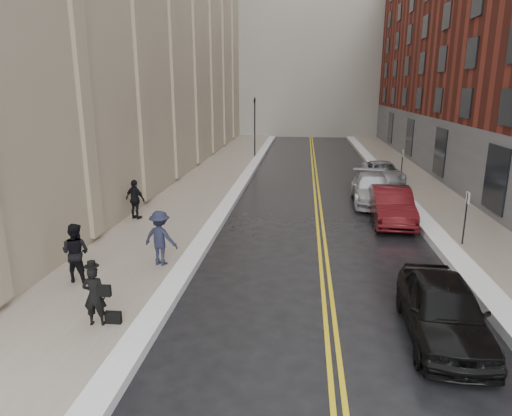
% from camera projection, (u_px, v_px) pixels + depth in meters
% --- Properties ---
extents(ground, '(160.00, 160.00, 0.00)m').
position_uv_depth(ground, '(228.00, 350.00, 10.87)').
color(ground, black).
rests_on(ground, ground).
extents(sidewalk_left, '(4.00, 64.00, 0.15)m').
position_uv_depth(sidewalk_left, '(197.00, 193.00, 26.69)').
color(sidewalk_left, gray).
rests_on(sidewalk_left, ground).
extents(sidewalk_right, '(3.00, 64.00, 0.15)m').
position_uv_depth(sidewalk_right, '(435.00, 198.00, 25.32)').
color(sidewalk_right, gray).
rests_on(sidewalk_right, ground).
extents(lane_stripe_a, '(0.12, 64.00, 0.01)m').
position_uv_depth(lane_stripe_a, '(315.00, 197.00, 26.01)').
color(lane_stripe_a, gold).
rests_on(lane_stripe_a, ground).
extents(lane_stripe_b, '(0.12, 64.00, 0.01)m').
position_uv_depth(lane_stripe_b, '(319.00, 197.00, 25.98)').
color(lane_stripe_b, gold).
rests_on(lane_stripe_b, ground).
extents(snow_ridge_left, '(0.70, 60.80, 0.26)m').
position_uv_depth(snow_ridge_left, '(236.00, 193.00, 26.44)').
color(snow_ridge_left, white).
rests_on(snow_ridge_left, ground).
extents(snow_ridge_right, '(0.85, 60.80, 0.30)m').
position_uv_depth(snow_ridge_right, '(401.00, 196.00, 25.48)').
color(snow_ridge_right, white).
rests_on(snow_ridge_right, ground).
extents(traffic_signal, '(0.18, 0.15, 5.20)m').
position_uv_depth(traffic_signal, '(255.00, 123.00, 39.17)').
color(traffic_signal, black).
rests_on(traffic_signal, ground).
extents(parking_sign_near, '(0.06, 0.35, 2.23)m').
position_uv_depth(parking_sign_near, '(466.00, 214.00, 17.41)').
color(parking_sign_near, black).
rests_on(parking_sign_near, ground).
extents(parking_sign_far, '(0.06, 0.35, 2.23)m').
position_uv_depth(parking_sign_far, '(402.00, 163.00, 28.94)').
color(parking_sign_far, black).
rests_on(parking_sign_far, ground).
extents(car_black, '(2.03, 4.59, 1.54)m').
position_uv_depth(car_black, '(443.00, 309.00, 11.22)').
color(car_black, black).
rests_on(car_black, ground).
extents(car_maroon, '(1.91, 4.94, 1.61)m').
position_uv_depth(car_maroon, '(391.00, 205.00, 20.91)').
color(car_maroon, '#420B0F').
rests_on(car_maroon, ground).
extents(car_silver_near, '(2.34, 5.32, 1.52)m').
position_uv_depth(car_silver_near, '(373.00, 189.00, 24.48)').
color(car_silver_near, '#B3B5BB').
rests_on(car_silver_near, ground).
extents(car_silver_far, '(2.43, 4.97, 1.36)m').
position_uv_depth(car_silver_far, '(382.00, 172.00, 29.65)').
color(car_silver_far, '#A8ACB1').
rests_on(car_silver_far, ground).
extents(pedestrian_main, '(0.62, 0.45, 1.60)m').
position_uv_depth(pedestrian_main, '(94.00, 296.00, 11.53)').
color(pedestrian_main, black).
rests_on(pedestrian_main, sidewalk_left).
extents(pedestrian_a, '(0.99, 0.82, 1.88)m').
position_uv_depth(pedestrian_a, '(76.00, 252.00, 14.15)').
color(pedestrian_a, black).
rests_on(pedestrian_a, sidewalk_left).
extents(pedestrian_b, '(1.36, 0.98, 1.89)m').
position_uv_depth(pedestrian_b, '(160.00, 238.00, 15.49)').
color(pedestrian_b, '#1C1F32').
rests_on(pedestrian_b, sidewalk_left).
extents(pedestrian_c, '(1.17, 0.83, 1.84)m').
position_uv_depth(pedestrian_c, '(135.00, 199.00, 20.90)').
color(pedestrian_c, black).
rests_on(pedestrian_c, sidewalk_left).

